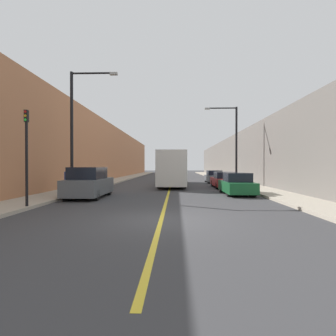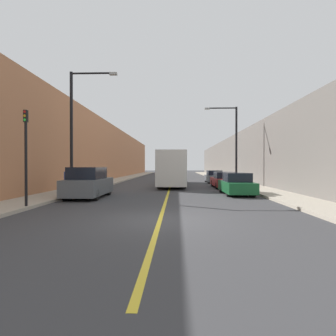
{
  "view_description": "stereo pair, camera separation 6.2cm",
  "coord_description": "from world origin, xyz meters",
  "px_view_note": "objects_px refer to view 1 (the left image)",
  "views": [
    {
      "loc": [
        0.55,
        -9.5,
        2.0
      ],
      "look_at": [
        -0.36,
        19.95,
        1.73
      ],
      "focal_mm": 28.0,
      "sensor_mm": 36.0,
      "label": 1
    },
    {
      "loc": [
        0.61,
        -9.49,
        2.0
      ],
      "look_at": [
        -0.36,
        19.95,
        1.73
      ],
      "focal_mm": 28.0,
      "sensor_mm": 36.0,
      "label": 2
    }
  ],
  "objects_px": {
    "car_right_near": "(237,185)",
    "street_lamp_left": "(76,124)",
    "traffic_light": "(27,154)",
    "bus": "(172,168)",
    "street_lamp_right": "(233,140)",
    "car_right_far": "(214,177)",
    "car_right_mid": "(224,181)",
    "parked_suv_left": "(89,184)",
    "pedestrian": "(67,180)"
  },
  "relations": [
    {
      "from": "car_right_near",
      "to": "street_lamp_left",
      "type": "bearing_deg",
      "value": -173.75
    },
    {
      "from": "street_lamp_left",
      "to": "traffic_light",
      "type": "relative_size",
      "value": 1.84
    },
    {
      "from": "car_right_near",
      "to": "street_lamp_left",
      "type": "height_order",
      "value": "street_lamp_left"
    },
    {
      "from": "bus",
      "to": "street_lamp_right",
      "type": "xyz_separation_m",
      "value": [
        5.87,
        -1.24,
        2.74
      ]
    },
    {
      "from": "car_right_far",
      "to": "street_lamp_right",
      "type": "bearing_deg",
      "value": -79.03
    },
    {
      "from": "street_lamp_left",
      "to": "car_right_mid",
      "type": "bearing_deg",
      "value": 31.1
    },
    {
      "from": "parked_suv_left",
      "to": "car_right_mid",
      "type": "xyz_separation_m",
      "value": [
        9.78,
        7.52,
        -0.22
      ]
    },
    {
      "from": "pedestrian",
      "to": "car_right_near",
      "type": "bearing_deg",
      "value": 0.93
    },
    {
      "from": "car_right_mid",
      "to": "pedestrian",
      "type": "bearing_deg",
      "value": -154.88
    },
    {
      "from": "bus",
      "to": "street_lamp_right",
      "type": "bearing_deg",
      "value": -11.97
    },
    {
      "from": "car_right_mid",
      "to": "street_lamp_left",
      "type": "bearing_deg",
      "value": -148.9
    },
    {
      "from": "pedestrian",
      "to": "street_lamp_right",
      "type": "bearing_deg",
      "value": 28.96
    },
    {
      "from": "car_right_mid",
      "to": "pedestrian",
      "type": "relative_size",
      "value": 2.81
    },
    {
      "from": "parked_suv_left",
      "to": "bus",
      "type": "bearing_deg",
      "value": 64.04
    },
    {
      "from": "bus",
      "to": "parked_suv_left",
      "type": "bearing_deg",
      "value": -115.96
    },
    {
      "from": "street_lamp_right",
      "to": "pedestrian",
      "type": "xyz_separation_m",
      "value": [
        -13.1,
        -7.25,
        -3.48
      ]
    },
    {
      "from": "bus",
      "to": "car_right_far",
      "type": "xyz_separation_m",
      "value": [
        4.82,
        4.18,
        -1.1
      ]
    },
    {
      "from": "parked_suv_left",
      "to": "street_lamp_right",
      "type": "bearing_deg",
      "value": 39.96
    },
    {
      "from": "traffic_light",
      "to": "parked_suv_left",
      "type": "bearing_deg",
      "value": 73.32
    },
    {
      "from": "bus",
      "to": "car_right_mid",
      "type": "relative_size",
      "value": 2.5
    },
    {
      "from": "street_lamp_left",
      "to": "traffic_light",
      "type": "bearing_deg",
      "value": -92.01
    },
    {
      "from": "street_lamp_right",
      "to": "car_right_mid",
      "type": "bearing_deg",
      "value": -124.97
    },
    {
      "from": "parked_suv_left",
      "to": "car_right_far",
      "type": "distance_m",
      "value": 17.62
    },
    {
      "from": "car_right_far",
      "to": "street_lamp_right",
      "type": "relative_size",
      "value": 0.63
    },
    {
      "from": "bus",
      "to": "traffic_light",
      "type": "distance_m",
      "value": 16.24
    },
    {
      "from": "bus",
      "to": "street_lamp_left",
      "type": "relative_size",
      "value": 1.45
    },
    {
      "from": "car_right_near",
      "to": "car_right_far",
      "type": "height_order",
      "value": "car_right_near"
    },
    {
      "from": "car_right_mid",
      "to": "car_right_far",
      "type": "bearing_deg",
      "value": 89.18
    },
    {
      "from": "bus",
      "to": "street_lamp_left",
      "type": "height_order",
      "value": "street_lamp_left"
    },
    {
      "from": "parked_suv_left",
      "to": "car_right_far",
      "type": "bearing_deg",
      "value": 55.88
    },
    {
      "from": "bus",
      "to": "traffic_light",
      "type": "height_order",
      "value": "traffic_light"
    },
    {
      "from": "parked_suv_left",
      "to": "pedestrian",
      "type": "distance_m",
      "value": 2.89
    },
    {
      "from": "car_right_far",
      "to": "street_lamp_right",
      "type": "distance_m",
      "value": 6.73
    },
    {
      "from": "car_right_mid",
      "to": "bus",
      "type": "bearing_deg",
      "value": 148.47
    },
    {
      "from": "car_right_far",
      "to": "parked_suv_left",
      "type": "bearing_deg",
      "value": -124.12
    },
    {
      "from": "parked_suv_left",
      "to": "car_right_near",
      "type": "height_order",
      "value": "parked_suv_left"
    },
    {
      "from": "street_lamp_right",
      "to": "pedestrian",
      "type": "bearing_deg",
      "value": -151.04
    },
    {
      "from": "traffic_light",
      "to": "pedestrian",
      "type": "height_order",
      "value": "traffic_light"
    },
    {
      "from": "bus",
      "to": "car_right_near",
      "type": "height_order",
      "value": "bus"
    },
    {
      "from": "parked_suv_left",
      "to": "car_right_mid",
      "type": "distance_m",
      "value": 12.34
    },
    {
      "from": "car_right_far",
      "to": "street_lamp_left",
      "type": "relative_size",
      "value": 0.58
    },
    {
      "from": "traffic_light",
      "to": "street_lamp_right",
      "type": "bearing_deg",
      "value": 48.03
    },
    {
      "from": "traffic_light",
      "to": "bus",
      "type": "bearing_deg",
      "value": 66.71
    },
    {
      "from": "car_right_near",
      "to": "traffic_light",
      "type": "distance_m",
      "value": 12.95
    },
    {
      "from": "street_lamp_left",
      "to": "car_right_near",
      "type": "bearing_deg",
      "value": 6.25
    },
    {
      "from": "street_lamp_right",
      "to": "parked_suv_left",
      "type": "bearing_deg",
      "value": -140.04
    },
    {
      "from": "car_right_mid",
      "to": "car_right_far",
      "type": "height_order",
      "value": "car_right_far"
    },
    {
      "from": "car_right_near",
      "to": "traffic_light",
      "type": "relative_size",
      "value": 1.01
    },
    {
      "from": "car_right_mid",
      "to": "traffic_light",
      "type": "xyz_separation_m",
      "value": [
        -11.13,
        -12.0,
        1.87
      ]
    },
    {
      "from": "street_lamp_left",
      "to": "street_lamp_right",
      "type": "bearing_deg",
      "value": 34.3
    }
  ]
}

